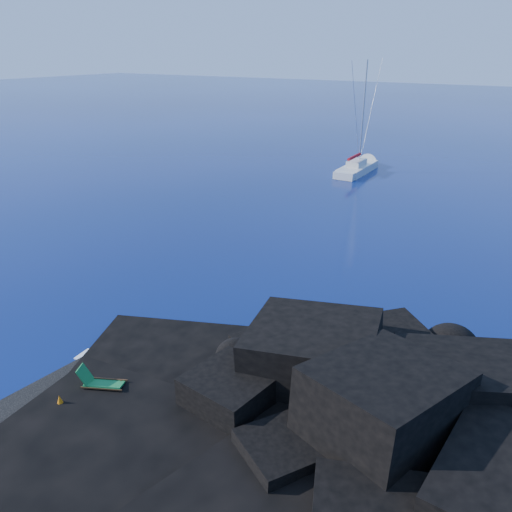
{
  "coord_description": "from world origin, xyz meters",
  "views": [
    {
      "loc": [
        16.91,
        -9.77,
        13.17
      ],
      "look_at": [
        3.03,
        12.93,
        2.0
      ],
      "focal_mm": 35.0,
      "sensor_mm": 36.0,
      "label": 1
    }
  ],
  "objects_px": {
    "sunbather": "(87,392)",
    "marker_cone": "(60,402)",
    "deck_chair": "(104,379)",
    "sailboat": "(357,172)"
  },
  "relations": [
    {
      "from": "sunbather",
      "to": "marker_cone",
      "type": "distance_m",
      "value": 1.1
    },
    {
      "from": "sunbather",
      "to": "marker_cone",
      "type": "bearing_deg",
      "value": -133.37
    },
    {
      "from": "deck_chair",
      "to": "sailboat",
      "type": "bearing_deg",
      "value": 72.41
    },
    {
      "from": "deck_chair",
      "to": "marker_cone",
      "type": "xyz_separation_m",
      "value": [
        -0.65,
        -1.62,
        -0.29
      ]
    },
    {
      "from": "marker_cone",
      "to": "sunbather",
      "type": "bearing_deg",
      "value": 76.93
    },
    {
      "from": "sunbather",
      "to": "sailboat",
      "type": "bearing_deg",
      "value": 66.54
    },
    {
      "from": "sailboat",
      "to": "sunbather",
      "type": "distance_m",
      "value": 43.87
    },
    {
      "from": "sailboat",
      "to": "deck_chair",
      "type": "xyz_separation_m",
      "value": [
        5.63,
        -43.0,
        0.95
      ]
    },
    {
      "from": "sunbather",
      "to": "deck_chair",
      "type": "bearing_deg",
      "value": 23.44
    },
    {
      "from": "deck_chair",
      "to": "sunbather",
      "type": "height_order",
      "value": "deck_chair"
    }
  ]
}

